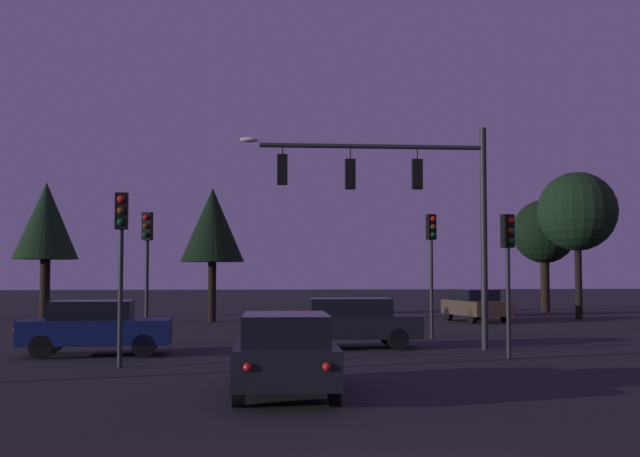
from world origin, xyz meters
TOP-DOWN VIEW (x-y plane):
  - ground_plane at (0.00, 24.50)m, footprint 168.00×168.00m
  - traffic_signal_mast_arm at (3.02, 16.08)m, footprint 7.42×0.45m
  - traffic_light_corner_left at (-4.82, 18.83)m, footprint 0.36×0.38m
  - traffic_light_corner_right at (-4.79, 12.47)m, footprint 0.30×0.35m
  - traffic_light_median at (4.89, 20.38)m, footprint 0.36×0.38m
  - traffic_light_far_side at (5.31, 13.47)m, footprint 0.37×0.39m
  - car_nearside_lane at (-1.07, 7.61)m, footprint 2.06×4.60m
  - car_crossing_left at (1.39, 16.98)m, footprint 4.66×1.83m
  - car_crossing_right at (-5.86, 15.54)m, footprint 4.19×1.92m
  - car_far_lane at (9.39, 30.12)m, footprint 2.48×4.24m
  - tree_behind_sign at (16.06, 38.47)m, footprint 3.72×3.72m
  - tree_left_far at (-11.41, 34.40)m, footprint 3.22×3.22m
  - tree_center_horizon at (-3.04, 31.38)m, footprint 3.03×3.03m
  - tree_right_cluster at (15.12, 31.60)m, footprint 3.96×3.96m

SIDE VIEW (x-z plane):
  - ground_plane at x=0.00m, z-range 0.00..0.00m
  - car_crossing_right at x=-5.86m, z-range 0.03..1.55m
  - car_far_lane at x=9.39m, z-range 0.03..1.55m
  - car_crossing_left at x=1.39m, z-range 0.04..1.56m
  - car_nearside_lane at x=-1.07m, z-range 0.04..1.56m
  - traffic_light_far_side at x=5.31m, z-range 0.82..4.70m
  - traffic_light_corner_left at x=-4.82m, z-range 0.89..5.13m
  - traffic_light_corner_right at x=-4.79m, z-range 0.89..5.15m
  - traffic_light_median at x=4.89m, z-range 0.91..5.27m
  - tree_center_horizon at x=-3.04m, z-range 1.37..7.72m
  - tree_behind_sign at x=16.06m, z-range 1.38..7.97m
  - traffic_signal_mast_arm at x=3.02m, z-range 1.36..8.04m
  - tree_left_far at x=-11.41m, z-range 1.43..8.29m
  - tree_right_cluster at x=15.12m, z-range 1.68..9.05m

